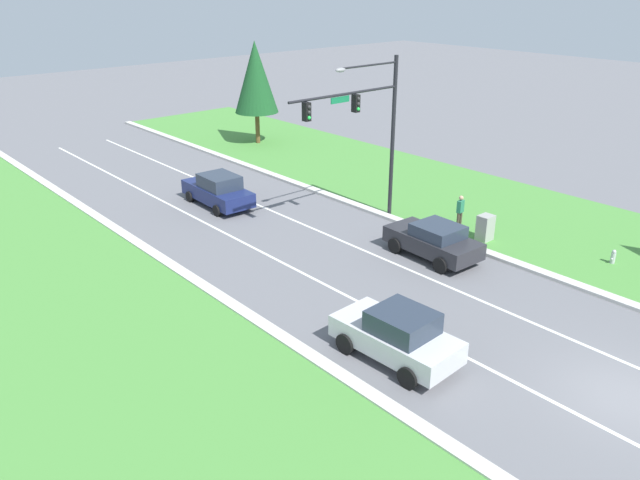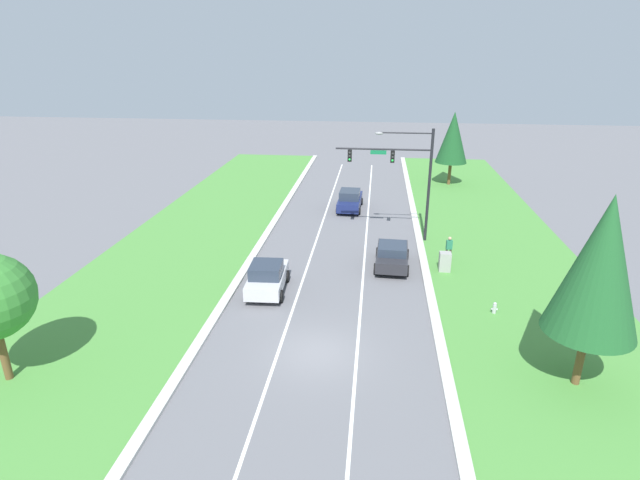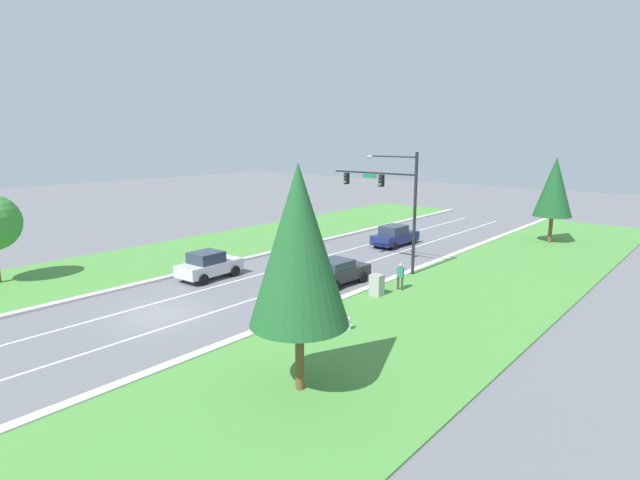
{
  "view_description": "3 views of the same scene",
  "coord_description": "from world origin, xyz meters",
  "px_view_note": "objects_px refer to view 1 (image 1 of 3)",
  "views": [
    {
      "loc": [
        -16.77,
        -5.43,
        11.44
      ],
      "look_at": [
        -0.96,
        12.61,
        1.32
      ],
      "focal_mm": 35.0,
      "sensor_mm": 36.0,
      "label": 1
    },
    {
      "loc": [
        2.33,
        -19.36,
        12.92
      ],
      "look_at": [
        -1.25,
        11.97,
        0.95
      ],
      "focal_mm": 28.0,
      "sensor_mm": 36.0,
      "label": 2
    },
    {
      "loc": [
        22.15,
        -13.2,
        8.93
      ],
      "look_at": [
        -1.86,
        14.91,
        1.36
      ],
      "focal_mm": 28.0,
      "sensor_mm": 36.0,
      "label": 3
    }
  ],
  "objects_px": {
    "navy_sedan": "(218,190)",
    "charcoal_sedan": "(434,240)",
    "conifer_near_right_tree": "(256,77)",
    "silver_sedan": "(397,335)",
    "utility_cabinet": "(485,228)",
    "traffic_signal_mast": "(367,118)",
    "pedestrian": "(460,210)",
    "fire_hydrant": "(613,257)"
  },
  "relations": [
    {
      "from": "navy_sedan",
      "to": "charcoal_sedan",
      "type": "bearing_deg",
      "value": -72.43
    },
    {
      "from": "conifer_near_right_tree",
      "to": "silver_sedan",
      "type": "bearing_deg",
      "value": -117.24
    },
    {
      "from": "navy_sedan",
      "to": "utility_cabinet",
      "type": "relative_size",
      "value": 3.68
    },
    {
      "from": "traffic_signal_mast",
      "to": "silver_sedan",
      "type": "bearing_deg",
      "value": -130.12
    },
    {
      "from": "charcoal_sedan",
      "to": "pedestrian",
      "type": "bearing_deg",
      "value": 23.0
    },
    {
      "from": "silver_sedan",
      "to": "conifer_near_right_tree",
      "type": "xyz_separation_m",
      "value": [
        13.4,
        26.02,
        3.96
      ]
    },
    {
      "from": "traffic_signal_mast",
      "to": "pedestrian",
      "type": "bearing_deg",
      "value": -49.23
    },
    {
      "from": "fire_hydrant",
      "to": "silver_sedan",
      "type": "bearing_deg",
      "value": 174.1
    },
    {
      "from": "pedestrian",
      "to": "traffic_signal_mast",
      "type": "bearing_deg",
      "value": -58.26
    },
    {
      "from": "traffic_signal_mast",
      "to": "fire_hydrant",
      "type": "height_order",
      "value": "traffic_signal_mast"
    },
    {
      "from": "silver_sedan",
      "to": "charcoal_sedan",
      "type": "bearing_deg",
      "value": 28.68
    },
    {
      "from": "pedestrian",
      "to": "utility_cabinet",
      "type": "bearing_deg",
      "value": 66.81
    },
    {
      "from": "charcoal_sedan",
      "to": "fire_hydrant",
      "type": "xyz_separation_m",
      "value": [
        5.21,
        -5.61,
        -0.48
      ]
    },
    {
      "from": "charcoal_sedan",
      "to": "conifer_near_right_tree",
      "type": "distance_m",
      "value": 22.92
    },
    {
      "from": "traffic_signal_mast",
      "to": "silver_sedan",
      "type": "xyz_separation_m",
      "value": [
        -7.79,
        -9.25,
        -4.43
      ]
    },
    {
      "from": "charcoal_sedan",
      "to": "navy_sedan",
      "type": "height_order",
      "value": "navy_sedan"
    },
    {
      "from": "traffic_signal_mast",
      "to": "charcoal_sedan",
      "type": "bearing_deg",
      "value": -97.54
    },
    {
      "from": "navy_sedan",
      "to": "conifer_near_right_tree",
      "type": "distance_m",
      "value": 14.2
    },
    {
      "from": "silver_sedan",
      "to": "conifer_near_right_tree",
      "type": "distance_m",
      "value": 29.53
    },
    {
      "from": "silver_sedan",
      "to": "utility_cabinet",
      "type": "xyz_separation_m",
      "value": [
        10.39,
        3.91,
        -0.25
      ]
    },
    {
      "from": "conifer_near_right_tree",
      "to": "pedestrian",
      "type": "bearing_deg",
      "value": -97.17
    },
    {
      "from": "charcoal_sedan",
      "to": "pedestrian",
      "type": "relative_size",
      "value": 2.6
    },
    {
      "from": "navy_sedan",
      "to": "pedestrian",
      "type": "xyz_separation_m",
      "value": [
        7.08,
        -10.67,
        0.08
      ]
    },
    {
      "from": "traffic_signal_mast",
      "to": "pedestrian",
      "type": "xyz_separation_m",
      "value": [
        3.05,
        -3.53,
        -4.38
      ]
    },
    {
      "from": "charcoal_sedan",
      "to": "utility_cabinet",
      "type": "distance_m",
      "value": 3.27
    },
    {
      "from": "navy_sedan",
      "to": "fire_hydrant",
      "type": "relative_size",
      "value": 6.79
    },
    {
      "from": "traffic_signal_mast",
      "to": "conifer_near_right_tree",
      "type": "bearing_deg",
      "value": 71.53
    },
    {
      "from": "silver_sedan",
      "to": "pedestrian",
      "type": "height_order",
      "value": "silver_sedan"
    },
    {
      "from": "charcoal_sedan",
      "to": "utility_cabinet",
      "type": "height_order",
      "value": "charcoal_sedan"
    },
    {
      "from": "traffic_signal_mast",
      "to": "navy_sedan",
      "type": "distance_m",
      "value": 9.33
    },
    {
      "from": "charcoal_sedan",
      "to": "pedestrian",
      "type": "distance_m",
      "value": 3.95
    },
    {
      "from": "utility_cabinet",
      "to": "pedestrian",
      "type": "relative_size",
      "value": 0.76
    },
    {
      "from": "pedestrian",
      "to": "charcoal_sedan",
      "type": "bearing_deg",
      "value": 11.42
    },
    {
      "from": "fire_hydrant",
      "to": "utility_cabinet",
      "type": "bearing_deg",
      "value": 110.75
    },
    {
      "from": "charcoal_sedan",
      "to": "silver_sedan",
      "type": "relative_size",
      "value": 1.02
    },
    {
      "from": "navy_sedan",
      "to": "traffic_signal_mast",
      "type": "bearing_deg",
      "value": -58.64
    },
    {
      "from": "utility_cabinet",
      "to": "navy_sedan",
      "type": "bearing_deg",
      "value": 117.98
    },
    {
      "from": "utility_cabinet",
      "to": "pedestrian",
      "type": "height_order",
      "value": "pedestrian"
    },
    {
      "from": "silver_sedan",
      "to": "conifer_near_right_tree",
      "type": "relative_size",
      "value": 0.58
    },
    {
      "from": "navy_sedan",
      "to": "utility_cabinet",
      "type": "bearing_deg",
      "value": -60.14
    },
    {
      "from": "utility_cabinet",
      "to": "pedestrian",
      "type": "xyz_separation_m",
      "value": [
        0.45,
        1.8,
        0.29
      ]
    },
    {
      "from": "utility_cabinet",
      "to": "pedestrian",
      "type": "distance_m",
      "value": 1.88
    }
  ]
}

